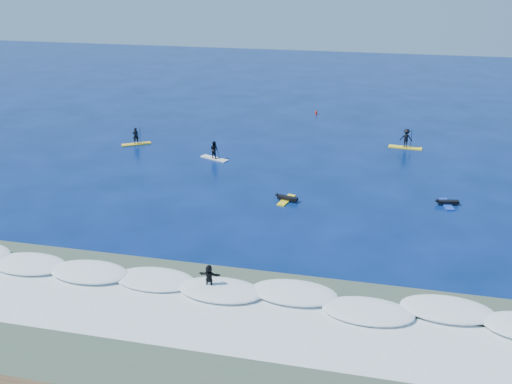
% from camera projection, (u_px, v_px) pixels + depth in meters
% --- Properties ---
extents(ground, '(160.00, 160.00, 0.00)m').
position_uv_depth(ground, '(247.00, 215.00, 40.94)').
color(ground, '#031744').
rests_on(ground, ground).
extents(shallow_water, '(90.00, 13.00, 0.01)m').
position_uv_depth(shallow_water, '(181.00, 329.00, 28.31)').
color(shallow_water, '#3C5141').
rests_on(shallow_water, ground).
extents(breaking_wave, '(40.00, 6.00, 0.30)m').
position_uv_depth(breaking_wave, '(205.00, 287.00, 31.92)').
color(breaking_wave, white).
rests_on(breaking_wave, ground).
extents(whitewater, '(34.00, 5.00, 0.02)m').
position_uv_depth(whitewater, '(188.00, 318.00, 29.21)').
color(whitewater, silver).
rests_on(whitewater, ground).
extents(sup_paddler_left, '(2.78, 2.09, 1.99)m').
position_uv_depth(sup_paddler_left, '(136.00, 138.00, 56.28)').
color(sup_paddler_left, yellow).
rests_on(sup_paddler_left, ground).
extents(sup_paddler_center, '(2.86, 1.74, 1.97)m').
position_uv_depth(sup_paddler_center, '(214.00, 151.00, 52.14)').
color(sup_paddler_center, silver).
rests_on(sup_paddler_center, ground).
extents(sup_paddler_right, '(3.23, 1.08, 2.23)m').
position_uv_depth(sup_paddler_right, '(406.00, 139.00, 55.14)').
color(sup_paddler_right, yellow).
rests_on(sup_paddler_right, ground).
extents(prone_paddler_near, '(1.82, 2.37, 0.48)m').
position_uv_depth(prone_paddler_near, '(286.00, 199.00, 43.30)').
color(prone_paddler_near, yellow).
rests_on(prone_paddler_near, ground).
extents(prone_paddler_far, '(1.77, 2.29, 0.46)m').
position_uv_depth(prone_paddler_far, '(447.00, 203.00, 42.57)').
color(prone_paddler_far, '#193EBD').
rests_on(prone_paddler_far, ground).
extents(wave_surfer, '(2.01, 0.58, 1.45)m').
position_uv_depth(wave_surfer, '(209.00, 278.00, 31.30)').
color(wave_surfer, silver).
rests_on(wave_surfer, breaking_wave).
extents(marker_buoy, '(0.25, 0.25, 0.60)m').
position_uv_depth(marker_buoy, '(316.00, 112.00, 67.28)').
color(marker_buoy, red).
rests_on(marker_buoy, ground).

